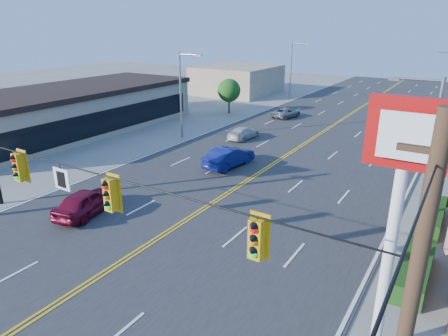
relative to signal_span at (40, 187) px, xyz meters
The scene contains 14 objects.
ground 4.89m from the signal_span, ahead, with size 160.00×160.00×0.00m, color gray.
road 20.58m from the signal_span, 89.66° to the left, with size 20.00×120.00×0.06m, color #2D2D30.
signal_span is the anchor object (origin of this frame).
kfc_pylon 11.87m from the signal_span, 19.78° to the left, with size 2.20×0.36×8.50m.
strip_mall 28.46m from the signal_span, 140.56° to the left, with size 10.40×26.40×4.40m.
streetlight_se 17.76m from the signal_span, 52.06° to the left, with size 2.55×0.25×8.00m.
streetlight_sw 24.46m from the signal_span, 115.88° to the left, with size 2.55×0.25×8.00m.
streetlight_nw 49.17m from the signal_span, 102.54° to the left, with size 2.55×0.25×8.00m.
tree_west 36.42m from the signal_span, 110.75° to the left, with size 2.80×2.80×4.20m.
bld_west_far 52.03m from the signal_span, 112.50° to the left, with size 11.00×12.00×4.20m, color tan.
car_magenta 8.84m from the signal_span, 131.79° to the left, with size 1.74×4.33×1.47m, color maroon.
car_blue 17.74m from the signal_span, 98.49° to the left, with size 1.62×4.65×1.53m, color navy.
car_white 25.53m from the signal_span, 102.64° to the left, with size 1.57×3.87×1.12m, color silver.
car_silver 36.08m from the signal_span, 99.39° to the left, with size 1.85×4.02×1.12m, color #949498.
Camera 1 is at (12.33, -7.60, 10.28)m, focal length 32.00 mm.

